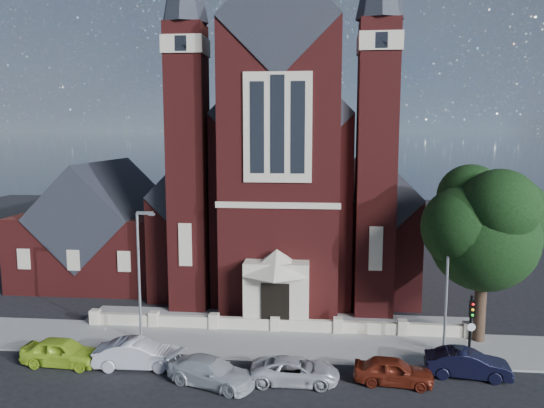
{
  "coord_description": "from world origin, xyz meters",
  "views": [
    {
      "loc": [
        2.9,
        -25.97,
        12.78
      ],
      "look_at": [
        -0.74,
        12.0,
        7.53
      ],
      "focal_mm": 35.0,
      "sensor_mm": 36.0,
      "label": 1
    }
  ],
  "objects": [
    {
      "name": "ground",
      "position": [
        0.0,
        15.0,
        0.0
      ],
      "size": [
        120.0,
        120.0,
        0.0
      ],
      "primitive_type": "plane",
      "color": "black",
      "rests_on": "ground"
    },
    {
      "name": "pavement_strip",
      "position": [
        0.0,
        4.5,
        0.0
      ],
      "size": [
        60.0,
        5.0,
        0.12
      ],
      "primitive_type": "cube",
      "color": "gray",
      "rests_on": "ground"
    },
    {
      "name": "forecourt_paving",
      "position": [
        0.0,
        8.5,
        0.0
      ],
      "size": [
        26.0,
        3.0,
        0.14
      ],
      "primitive_type": "cube",
      "color": "gray",
      "rests_on": "ground"
    },
    {
      "name": "forecourt_wall",
      "position": [
        0.0,
        6.5,
        0.0
      ],
      "size": [
        24.0,
        0.4,
        0.9
      ],
      "primitive_type": "cube",
      "color": "beige",
      "rests_on": "ground"
    },
    {
      "name": "church",
      "position": [
        -0.0,
        22.94,
        8.19
      ],
      "size": [
        20.01,
        34.9,
        29.2
      ],
      "color": "#541716",
      "rests_on": "ground"
    },
    {
      "name": "parish_hall",
      "position": [
        -16.0,
        18.0,
        4.01
      ],
      "size": [
        12.0,
        12.2,
        10.24
      ],
      "color": "#541716",
      "rests_on": "ground"
    },
    {
      "name": "street_tree",
      "position": [
        12.6,
        5.71,
        6.96
      ],
      "size": [
        6.4,
        6.6,
        10.7
      ],
      "color": "black",
      "rests_on": "ground"
    },
    {
      "name": "street_lamp_left",
      "position": [
        -7.91,
        4.0,
        4.6
      ],
      "size": [
        1.16,
        0.22,
        8.09
      ],
      "color": "gray",
      "rests_on": "ground"
    },
    {
      "name": "street_lamp_right",
      "position": [
        10.09,
        4.0,
        4.6
      ],
      "size": [
        1.16,
        0.22,
        8.09
      ],
      "color": "gray",
      "rests_on": "ground"
    },
    {
      "name": "traffic_signal",
      "position": [
        11.0,
        2.43,
        2.58
      ],
      "size": [
        0.28,
        0.42,
        4.0
      ],
      "color": "black",
      "rests_on": "ground"
    },
    {
      "name": "car_lime_van",
      "position": [
        -11.25,
        0.52,
        0.75
      ],
      "size": [
        4.5,
        2.02,
        1.5
      ],
      "primitive_type": "imported",
      "rotation": [
        0.0,
        0.0,
        1.51
      ],
      "color": "#A9D129",
      "rests_on": "ground"
    },
    {
      "name": "car_silver_a",
      "position": [
        -6.98,
        0.6,
        0.76
      ],
      "size": [
        4.75,
        1.95,
        1.53
      ],
      "primitive_type": "imported",
      "rotation": [
        0.0,
        0.0,
        1.64
      ],
      "color": "#ACADB4",
      "rests_on": "ground"
    },
    {
      "name": "car_silver_b",
      "position": [
        -2.6,
        -0.95,
        0.68
      ],
      "size": [
        5.05,
        3.38,
        1.36
      ],
      "primitive_type": "imported",
      "rotation": [
        0.0,
        0.0,
        1.22
      ],
      "color": "#AFB3B7",
      "rests_on": "ground"
    },
    {
      "name": "car_white_suv",
      "position": [
        1.63,
        -0.31,
        0.63
      ],
      "size": [
        4.58,
        2.18,
        1.26
      ],
      "primitive_type": "imported",
      "rotation": [
        0.0,
        0.0,
        1.59
      ],
      "color": "silver",
      "rests_on": "ground"
    },
    {
      "name": "car_dark_red",
      "position": [
        6.62,
        0.02,
        0.68
      ],
      "size": [
        4.15,
        2.02,
        1.36
      ],
      "primitive_type": "imported",
      "rotation": [
        0.0,
        0.0,
        1.47
      ],
      "color": "maroon",
      "rests_on": "ground"
    },
    {
      "name": "car_navy",
      "position": [
        10.58,
        1.18,
        0.71
      ],
      "size": [
        4.47,
        1.98,
        1.43
      ],
      "primitive_type": "imported",
      "rotation": [
        0.0,
        0.0,
        1.46
      ],
      "color": "black",
      "rests_on": "ground"
    }
  ]
}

